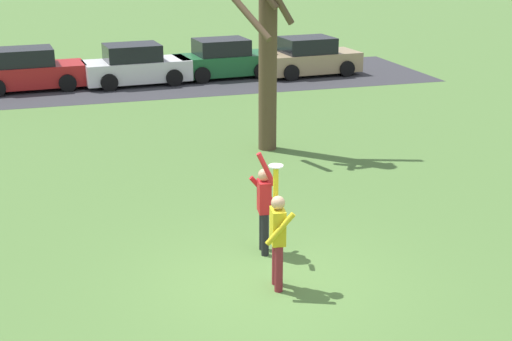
{
  "coord_description": "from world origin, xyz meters",
  "views": [
    {
      "loc": [
        -3.38,
        -10.37,
        5.68
      ],
      "look_at": [
        0.14,
        1.33,
        1.57
      ],
      "focal_mm": 49.48,
      "sensor_mm": 36.0,
      "label": 1
    }
  ],
  "objects_px": {
    "parked_car_white": "(136,66)",
    "person_defender": "(264,203)",
    "parked_car_red": "(29,71)",
    "person_catcher": "(278,234)",
    "parked_car_green": "(224,60)",
    "bare_tree_tall": "(267,21)",
    "frisbee_disc": "(276,166)",
    "parked_car_tan": "(309,58)"
  },
  "relations": [
    {
      "from": "parked_car_red",
      "to": "parked_car_tan",
      "type": "distance_m",
      "value": 11.33
    },
    {
      "from": "bare_tree_tall",
      "to": "parked_car_red",
      "type": "bearing_deg",
      "value": 121.94
    },
    {
      "from": "parked_car_tan",
      "to": "bare_tree_tall",
      "type": "distance_m",
      "value": 11.37
    },
    {
      "from": "parked_car_green",
      "to": "parked_car_white",
      "type": "bearing_deg",
      "value": -178.2
    },
    {
      "from": "person_catcher",
      "to": "bare_tree_tall",
      "type": "xyz_separation_m",
      "value": [
        2.26,
        7.79,
        2.53
      ]
    },
    {
      "from": "person_catcher",
      "to": "frisbee_disc",
      "type": "bearing_deg",
      "value": -0.0
    },
    {
      "from": "frisbee_disc",
      "to": "parked_car_tan",
      "type": "xyz_separation_m",
      "value": [
        7.25,
        17.39,
        -1.37
      ]
    },
    {
      "from": "parked_car_red",
      "to": "bare_tree_tall",
      "type": "relative_size",
      "value": 0.55
    },
    {
      "from": "person_catcher",
      "to": "parked_car_red",
      "type": "relative_size",
      "value": 0.49
    },
    {
      "from": "person_defender",
      "to": "frisbee_disc",
      "type": "height_order",
      "value": "frisbee_disc"
    },
    {
      "from": "parked_car_red",
      "to": "bare_tree_tall",
      "type": "xyz_separation_m",
      "value": [
        6.31,
        -10.12,
        2.78
      ]
    },
    {
      "from": "person_catcher",
      "to": "person_defender",
      "type": "distance_m",
      "value": 1.41
    },
    {
      "from": "parked_car_green",
      "to": "frisbee_disc",
      "type": "bearing_deg",
      "value": -105.95
    },
    {
      "from": "parked_car_white",
      "to": "bare_tree_tall",
      "type": "bearing_deg",
      "value": -81.62
    },
    {
      "from": "parked_car_white",
      "to": "frisbee_disc",
      "type": "bearing_deg",
      "value": -94.3
    },
    {
      "from": "person_defender",
      "to": "parked_car_tan",
      "type": "height_order",
      "value": "person_defender"
    },
    {
      "from": "person_defender",
      "to": "bare_tree_tall",
      "type": "relative_size",
      "value": 0.27
    },
    {
      "from": "person_catcher",
      "to": "parked_car_red",
      "type": "height_order",
      "value": "person_catcher"
    },
    {
      "from": "parked_car_green",
      "to": "bare_tree_tall",
      "type": "bearing_deg",
      "value": -102.29
    },
    {
      "from": "person_defender",
      "to": "parked_car_red",
      "type": "xyz_separation_m",
      "value": [
        -4.25,
        16.52,
        -0.25
      ]
    },
    {
      "from": "person_defender",
      "to": "parked_car_green",
      "type": "xyz_separation_m",
      "value": [
        3.5,
        16.77,
        -0.25
      ]
    },
    {
      "from": "parked_car_green",
      "to": "bare_tree_tall",
      "type": "xyz_separation_m",
      "value": [
        -1.44,
        -10.37,
        2.78
      ]
    },
    {
      "from": "person_catcher",
      "to": "parked_car_green",
      "type": "relative_size",
      "value": 0.49
    },
    {
      "from": "parked_car_white",
      "to": "person_defender",
      "type": "bearing_deg",
      "value": -93.71
    },
    {
      "from": "parked_car_red",
      "to": "parked_car_tan",
      "type": "xyz_separation_m",
      "value": [
        11.32,
        -0.3,
        0.0
      ]
    },
    {
      "from": "parked_car_green",
      "to": "parked_car_tan",
      "type": "relative_size",
      "value": 1.0
    },
    {
      "from": "frisbee_disc",
      "to": "parked_car_tan",
      "type": "bearing_deg",
      "value": 67.38
    },
    {
      "from": "frisbee_disc",
      "to": "parked_car_tan",
      "type": "relative_size",
      "value": 0.06
    },
    {
      "from": "person_catcher",
      "to": "person_defender",
      "type": "height_order",
      "value": "person_catcher"
    },
    {
      "from": "person_defender",
      "to": "parked_car_red",
      "type": "bearing_deg",
      "value": -157.41
    },
    {
      "from": "person_catcher",
      "to": "frisbee_disc",
      "type": "relative_size",
      "value": 8.58
    },
    {
      "from": "person_defender",
      "to": "bare_tree_tall",
      "type": "distance_m",
      "value": 7.19
    },
    {
      "from": "person_catcher",
      "to": "parked_car_green",
      "type": "height_order",
      "value": "person_catcher"
    },
    {
      "from": "person_catcher",
      "to": "person_defender",
      "type": "relative_size",
      "value": 1.02
    },
    {
      "from": "parked_car_white",
      "to": "parked_car_tan",
      "type": "distance_m",
      "value": 7.27
    },
    {
      "from": "person_catcher",
      "to": "parked_car_tan",
      "type": "bearing_deg",
      "value": -14.27
    },
    {
      "from": "parked_car_red",
      "to": "parked_car_green",
      "type": "xyz_separation_m",
      "value": [
        7.75,
        0.25,
        0.0
      ]
    },
    {
      "from": "parked_car_red",
      "to": "parked_car_white",
      "type": "relative_size",
      "value": 1.0
    },
    {
      "from": "person_defender",
      "to": "parked_car_tan",
      "type": "bearing_deg",
      "value": 164.61
    },
    {
      "from": "person_catcher",
      "to": "bare_tree_tall",
      "type": "relative_size",
      "value": 0.27
    },
    {
      "from": "frisbee_disc",
      "to": "parked_car_red",
      "type": "xyz_separation_m",
      "value": [
        -4.08,
        17.69,
        -1.37
      ]
    },
    {
      "from": "frisbee_disc",
      "to": "parked_car_tan",
      "type": "distance_m",
      "value": 18.89
    }
  ]
}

